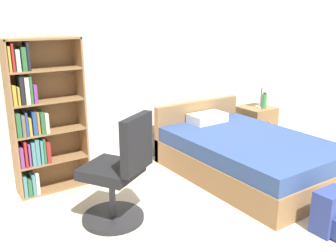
{
  "coord_description": "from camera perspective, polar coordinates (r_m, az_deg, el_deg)",
  "views": [
    {
      "loc": [
        -2.52,
        -0.95,
        1.88
      ],
      "look_at": [
        -0.52,
        1.98,
        0.83
      ],
      "focal_mm": 40.0,
      "sensor_mm": 36.0,
      "label": 1
    }
  ],
  "objects": [
    {
      "name": "wall_back",
      "position": [
        4.92,
        -3.22,
        9.69
      ],
      "size": [
        9.0,
        0.06,
        2.6
      ],
      "color": "white",
      "rests_on": "ground_plane"
    },
    {
      "name": "bookshelf",
      "position": [
        4.19,
        -19.05,
        0.97
      ],
      "size": [
        0.77,
        0.27,
        1.67
      ],
      "color": "olive",
      "rests_on": "ground_plane"
    },
    {
      "name": "bed",
      "position": [
        4.66,
        11.59,
        -4.26
      ],
      "size": [
        1.37,
        2.06,
        0.75
      ],
      "color": "olive",
      "rests_on": "ground_plane"
    },
    {
      "name": "office_chair",
      "position": [
        3.48,
        -7.42,
        -7.46
      ],
      "size": [
        0.68,
        0.72,
        1.06
      ],
      "color": "#232326",
      "rests_on": "ground_plane"
    },
    {
      "name": "nightstand",
      "position": [
        5.95,
        13.29,
        0.31
      ],
      "size": [
        0.48,
        0.48,
        0.54
      ],
      "color": "olive",
      "rests_on": "ground_plane"
    },
    {
      "name": "table_lamp",
      "position": [
        5.8,
        14.19,
        6.64
      ],
      "size": [
        0.22,
        0.22,
        0.52
      ],
      "color": "#B2B2B7",
      "rests_on": "nightstand"
    },
    {
      "name": "water_bottle",
      "position": [
        5.79,
        14.47,
        3.72
      ],
      "size": [
        0.07,
        0.07,
        0.24
      ],
      "color": "#3F8C4C",
      "rests_on": "nightstand"
    },
    {
      "name": "backpack_blue",
      "position": [
        3.73,
        23.69,
        -12.02
      ],
      "size": [
        0.32,
        0.27,
        0.4
      ],
      "color": "navy",
      "rests_on": "ground_plane"
    }
  ]
}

